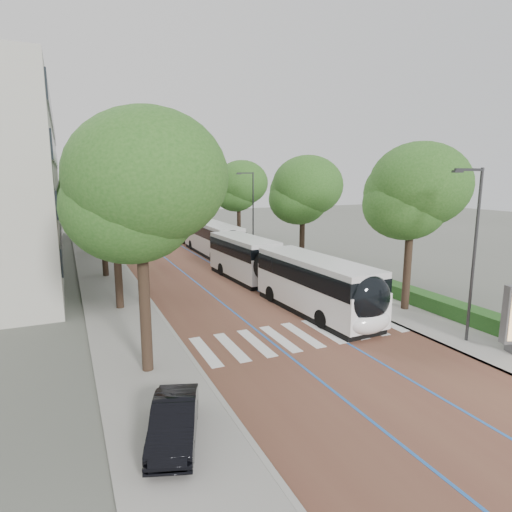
% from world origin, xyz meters
% --- Properties ---
extents(ground, '(160.00, 160.00, 0.00)m').
position_xyz_m(ground, '(0.00, 0.00, 0.00)').
color(ground, '#51544C').
rests_on(ground, ground).
extents(road, '(11.00, 140.00, 0.02)m').
position_xyz_m(road, '(0.00, 40.00, 0.01)').
color(road, brown).
rests_on(road, ground).
extents(sidewalk_left, '(4.00, 140.00, 0.12)m').
position_xyz_m(sidewalk_left, '(-7.50, 40.00, 0.06)').
color(sidewalk_left, gray).
rests_on(sidewalk_left, ground).
extents(sidewalk_right, '(4.00, 140.00, 0.12)m').
position_xyz_m(sidewalk_right, '(7.50, 40.00, 0.06)').
color(sidewalk_right, gray).
rests_on(sidewalk_right, ground).
extents(kerb_left, '(0.20, 140.00, 0.14)m').
position_xyz_m(kerb_left, '(-5.60, 40.00, 0.06)').
color(kerb_left, gray).
rests_on(kerb_left, ground).
extents(kerb_right, '(0.20, 140.00, 0.14)m').
position_xyz_m(kerb_right, '(5.60, 40.00, 0.06)').
color(kerb_right, gray).
rests_on(kerb_right, ground).
extents(zebra_crossing, '(10.55, 3.60, 0.01)m').
position_xyz_m(zebra_crossing, '(0.20, 1.00, 0.03)').
color(zebra_crossing, silver).
rests_on(zebra_crossing, ground).
extents(lane_line_left, '(0.12, 126.00, 0.01)m').
position_xyz_m(lane_line_left, '(-1.60, 40.00, 0.02)').
color(lane_line_left, '#2259AB').
rests_on(lane_line_left, road).
extents(lane_line_right, '(0.12, 126.00, 0.01)m').
position_xyz_m(lane_line_right, '(1.60, 40.00, 0.02)').
color(lane_line_right, '#2259AB').
rests_on(lane_line_right, road).
extents(hedge, '(1.20, 14.00, 0.80)m').
position_xyz_m(hedge, '(9.10, 0.00, 0.52)').
color(hedge, '#194919').
rests_on(hedge, sidewalk_right).
extents(streetlight_near, '(1.82, 0.20, 8.00)m').
position_xyz_m(streetlight_near, '(6.62, -3.00, 4.82)').
color(streetlight_near, '#323335').
rests_on(streetlight_near, sidewalk_right).
extents(streetlight_far, '(1.82, 0.20, 8.00)m').
position_xyz_m(streetlight_far, '(6.62, 22.00, 4.82)').
color(streetlight_far, '#323335').
rests_on(streetlight_far, sidewalk_right).
extents(lamp_post_left, '(0.14, 0.14, 8.00)m').
position_xyz_m(lamp_post_left, '(-6.10, 8.00, 4.12)').
color(lamp_post_left, '#323335').
rests_on(lamp_post_left, sidewalk_left).
extents(trees_left, '(6.15, 60.57, 10.05)m').
position_xyz_m(trees_left, '(-7.50, 23.30, 7.05)').
color(trees_left, black).
rests_on(trees_left, ground).
extents(trees_right, '(5.78, 47.39, 9.04)m').
position_xyz_m(trees_right, '(7.70, 21.13, 6.42)').
color(trees_right, black).
rests_on(trees_right, ground).
extents(lead_bus, '(3.45, 18.50, 3.20)m').
position_xyz_m(lead_bus, '(2.44, 7.58, 1.63)').
color(lead_bus, black).
rests_on(lead_bus, ground).
extents(bus_queued_0, '(2.62, 12.42, 3.20)m').
position_xyz_m(bus_queued_0, '(3.15, 23.39, 1.62)').
color(bus_queued_0, white).
rests_on(bus_queued_0, ground).
extents(bus_queued_1, '(3.28, 12.53, 3.20)m').
position_xyz_m(bus_queued_1, '(3.45, 36.91, 1.62)').
color(bus_queued_1, white).
rests_on(bus_queued_1, ground).
extents(bus_queued_2, '(2.76, 12.44, 3.20)m').
position_xyz_m(bus_queued_2, '(2.75, 50.14, 1.62)').
color(bus_queued_2, white).
rests_on(bus_queued_2, ground).
extents(bus_queued_3, '(3.34, 12.54, 3.20)m').
position_xyz_m(bus_queued_3, '(2.72, 63.60, 1.62)').
color(bus_queued_3, white).
rests_on(bus_queued_3, ground).
extents(parked_car, '(2.37, 3.86, 1.20)m').
position_xyz_m(parked_car, '(-7.63, -5.04, 0.72)').
color(parked_car, black).
rests_on(parked_car, sidewalk_left).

